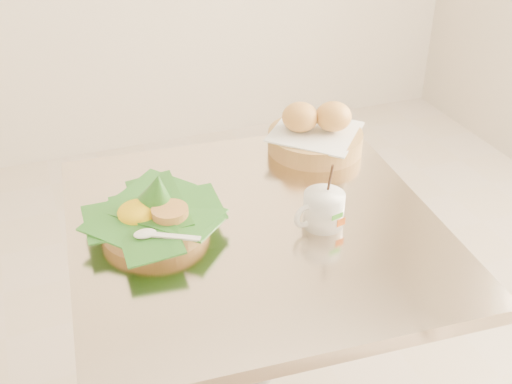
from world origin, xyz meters
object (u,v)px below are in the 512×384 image
object	(u,v)px
cafe_table	(255,310)
bread_basket	(316,133)
rice_basket	(154,213)
coffee_mug	(323,209)

from	to	relation	value
cafe_table	bread_basket	world-z (taller)	bread_basket
cafe_table	bread_basket	xyz separation A→B (m)	(0.24, 0.24, 0.26)
cafe_table	rice_basket	bearing A→B (deg)	163.69
bread_basket	rice_basket	bearing A→B (deg)	-156.54
rice_basket	coffee_mug	bearing A→B (deg)	-18.45
cafe_table	coffee_mug	distance (m)	0.29
rice_basket	bread_basket	size ratio (longest dim) A/B	0.98
cafe_table	bread_basket	distance (m)	0.42
cafe_table	coffee_mug	bearing A→B (deg)	-21.63
cafe_table	coffee_mug	xyz separation A→B (m)	(0.12, -0.05, 0.26)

